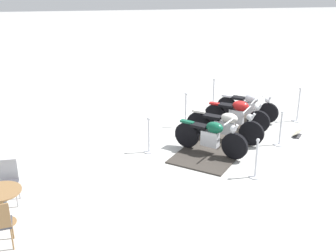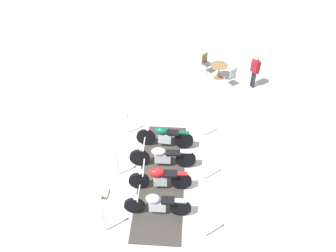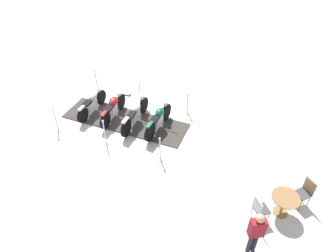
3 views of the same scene
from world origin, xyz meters
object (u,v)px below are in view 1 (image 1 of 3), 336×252
object	(u,v)px
motorcycle_forest	(211,136)
cafe_table	(1,199)
stanchion_left_mid	(186,114)
cafe_chair_near_table	(8,179)
stanchion_left_rear	(213,98)
cafe_chair_across_table	(0,222)
stanchion_left_front	(149,140)
info_placard	(297,134)
motorcycle_cream	(225,125)
motorcycle_maroon	(237,114)
motorcycle_chrome	(248,106)
stanchion_right_front	(256,164)
stanchion_right_rear	(298,110)
stanchion_right_mid	(280,134)

from	to	relation	value
motorcycle_forest	cafe_table	bearing A→B (deg)	-111.06
stanchion_left_mid	cafe_chair_near_table	size ratio (longest dim) A/B	1.19
stanchion_left_rear	stanchion_left_mid	world-z (taller)	stanchion_left_mid
cafe_table	cafe_chair_across_table	world-z (taller)	cafe_chair_across_table
stanchion_left_front	info_placard	size ratio (longest dim) A/B	2.26
motorcycle_forest	motorcycle_cream	world-z (taller)	motorcycle_forest
motorcycle_maroon	stanchion_left_rear	xyz separation A→B (m)	(-0.17, 2.30, -0.18)
stanchion_left_rear	stanchion_left_front	bearing A→B (deg)	-127.41
motorcycle_chrome	stanchion_right_front	distance (m)	4.05
motorcycle_maroon	motorcycle_chrome	xyz separation A→B (m)	(0.63, 0.81, -0.03)
motorcycle_maroon	cafe_table	size ratio (longest dim) A/B	2.18
motorcycle_cream	stanchion_left_rear	xyz separation A→B (m)	(0.45, 3.12, -0.15)
stanchion_left_front	info_placard	world-z (taller)	stanchion_left_front
cafe_chair_near_table	stanchion_left_mid	bearing A→B (deg)	128.04
motorcycle_forest	stanchion_left_front	distance (m)	1.69
motorcycle_cream	stanchion_right_front	world-z (taller)	motorcycle_cream
stanchion_left_rear	cafe_table	size ratio (longest dim) A/B	1.32
motorcycle_maroon	cafe_chair_near_table	xyz separation A→B (m)	(-6.12, -3.38, 0.02)
stanchion_right_rear	info_placard	distance (m)	1.42
stanchion_right_front	info_placard	bearing A→B (deg)	46.95
motorcycle_chrome	stanchion_right_rear	xyz separation A→B (m)	(1.60, -0.33, -0.13)
motorcycle_forest	cafe_chair_across_table	distance (m)	5.78
stanchion_left_mid	cafe_chair_near_table	xyz separation A→B (m)	(-4.59, -3.90, 0.13)
motorcycle_cream	stanchion_right_mid	distance (m)	1.57
motorcycle_maroon	stanchion_right_mid	bearing A→B (deg)	-21.93
motorcycle_cream	stanchion_left_front	size ratio (longest dim) A/B	1.91
stanchion_right_mid	stanchion_left_rear	bearing A→B (deg)	105.94
motorcycle_cream	stanchion_left_front	bearing A→B (deg)	-132.40
motorcycle_cream	stanchion_left_front	xyz separation A→B (m)	(-2.27, -0.44, -0.14)
stanchion_left_rear	stanchion_right_mid	size ratio (longest dim) A/B	1.05
stanchion_right_rear	stanchion_right_mid	bearing A→B (deg)	-127.41
stanchion_right_mid	stanchion_right_front	size ratio (longest dim) A/B	1.01
stanchion_left_front	info_placard	bearing A→B (deg)	5.88
motorcycle_cream	motorcycle_maroon	distance (m)	1.02
stanchion_left_front	cafe_chair_across_table	world-z (taller)	stanchion_left_front
stanchion_left_rear	stanchion_right_front	xyz separation A→B (m)	(-0.33, -5.38, -0.00)
motorcycle_forest	stanchion_left_rear	distance (m)	4.08
motorcycle_maroon	stanchion_left_mid	xyz separation A→B (m)	(-1.53, 0.52, -0.11)
cafe_chair_near_table	motorcycle_maroon	bearing A→B (deg)	116.58
cafe_chair_across_table	stanchion_left_mid	bearing A→B (deg)	-49.09
stanchion_left_front	cafe_chair_across_table	bearing A→B (deg)	-128.97
motorcycle_chrome	cafe_chair_near_table	distance (m)	7.94
motorcycle_forest	motorcycle_maroon	bearing A→B (deg)	93.46
motorcycle_maroon	stanchion_right_front	xyz separation A→B (m)	(-0.50, -3.08, -0.18)
cafe_table	cafe_chair_across_table	bearing A→B (deg)	-79.39
stanchion_left_rear	cafe_chair_near_table	bearing A→B (deg)	-136.32
stanchion_left_front	cafe_table	size ratio (longest dim) A/B	1.25
cafe_chair_across_table	motorcycle_forest	bearing A→B (deg)	-64.73
cafe_chair_near_table	cafe_chair_across_table	size ratio (longest dim) A/B	0.99
stanchion_left_mid	stanchion_right_mid	size ratio (longest dim) A/B	1.11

